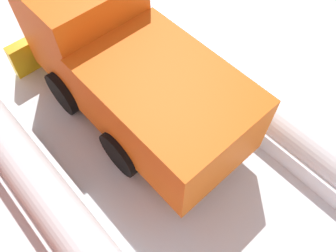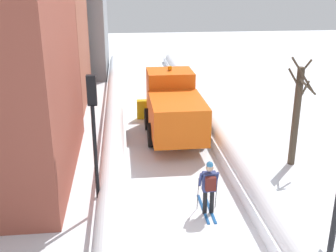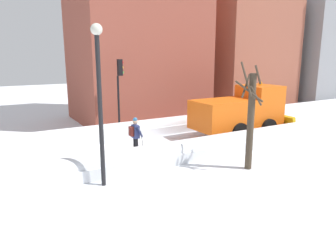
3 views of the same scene
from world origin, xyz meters
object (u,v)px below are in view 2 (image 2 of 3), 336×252
Objects in this scene: plow_truck at (173,107)px; traffic_light_pole at (93,119)px; bare_tree_near at (297,113)px; skier at (209,185)px.

traffic_light_pole is (-3.22, -6.21, 1.63)m from plow_truck.
traffic_light_pole is 1.01× the size of bare_tree_near.
bare_tree_near is at bearing -39.28° from plow_truck.
plow_truck is at bearing 140.72° from bare_tree_near.
skier is 0.41× the size of traffic_light_pole.
bare_tree_near is (4.38, -3.58, 0.67)m from plow_truck.
plow_truck is at bearing 62.62° from traffic_light_pole.
traffic_light_pole reaches higher than plow_truck.
plow_truck reaches higher than skier.
traffic_light_pole is 8.10m from bare_tree_near.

